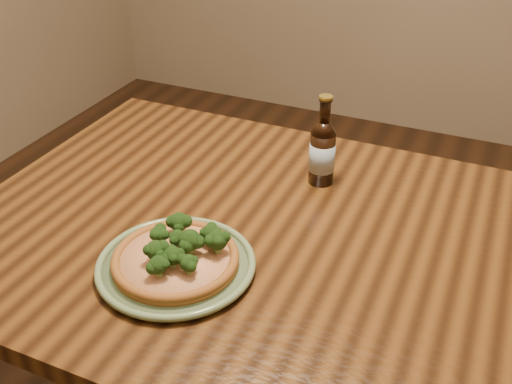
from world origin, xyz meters
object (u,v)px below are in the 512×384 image
at_px(plate, 176,265).
at_px(beer_bottle, 322,151).
at_px(table, 349,290).
at_px(pizza, 177,256).

bearing_deg(plate, beer_bottle, 70.43).
distance_m(table, beer_bottle, 0.32).
xyz_separation_m(table, plate, (-0.28, -0.18, 0.10)).
bearing_deg(plate, pizza, 52.77).
relative_size(plate, beer_bottle, 1.40).
height_order(table, beer_bottle, beer_bottle).
relative_size(table, plate, 5.46).
bearing_deg(table, beer_bottle, 122.17).
xyz_separation_m(plate, pizza, (0.00, 0.00, 0.02)).
relative_size(plate, pizza, 1.26).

